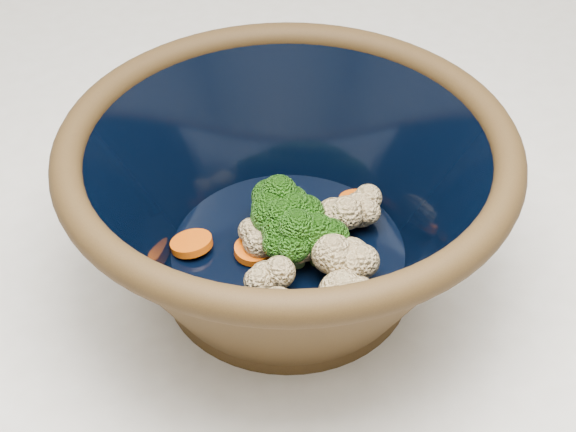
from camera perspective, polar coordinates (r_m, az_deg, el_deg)
name	(u,v)px	position (r m, az deg, el deg)	size (l,w,h in m)	color
mixing_bowl	(288,202)	(0.58, 0.00, 1.00)	(0.33, 0.33, 0.14)	black
vegetable_pile	(302,237)	(0.59, 1.03, -1.50)	(0.16, 0.15, 0.05)	#608442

